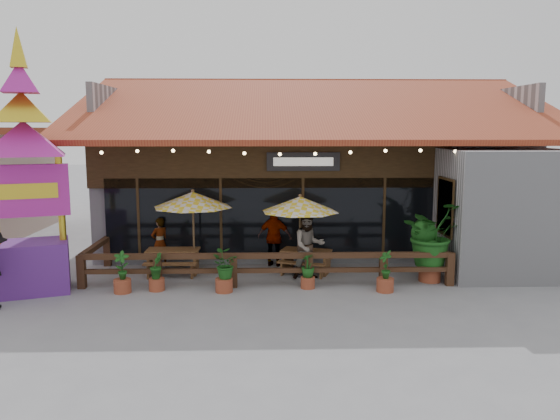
{
  "coord_description": "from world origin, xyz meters",
  "views": [
    {
      "loc": [
        -1.65,
        -14.6,
        4.18
      ],
      "look_at": [
        -1.21,
        1.5,
        1.77
      ],
      "focal_mm": 35.0,
      "sensor_mm": 36.0,
      "label": 1
    }
  ],
  "objects_px": {
    "umbrella_left": "(193,200)",
    "picnic_table_right": "(306,257)",
    "umbrella_right": "(300,205)",
    "thai_sign_tower": "(24,145)",
    "picnic_table_left": "(173,257)",
    "tropical_plant": "(431,236)"
  },
  "relations": [
    {
      "from": "umbrella_left",
      "to": "picnic_table_right",
      "type": "xyz_separation_m",
      "value": [
        3.27,
        -0.1,
        -1.69
      ]
    },
    {
      "from": "umbrella_left",
      "to": "picnic_table_right",
      "type": "distance_m",
      "value": 3.69
    },
    {
      "from": "umbrella_right",
      "to": "thai_sign_tower",
      "type": "distance_m",
      "value": 7.31
    },
    {
      "from": "picnic_table_left",
      "to": "picnic_table_right",
      "type": "xyz_separation_m",
      "value": [
        3.87,
        0.01,
        -0.03
      ]
    },
    {
      "from": "tropical_plant",
      "to": "picnic_table_left",
      "type": "bearing_deg",
      "value": 172.21
    },
    {
      "from": "umbrella_right",
      "to": "thai_sign_tower",
      "type": "bearing_deg",
      "value": -169.02
    },
    {
      "from": "umbrella_right",
      "to": "tropical_plant",
      "type": "xyz_separation_m",
      "value": [
        3.57,
        -0.66,
        -0.78
      ]
    },
    {
      "from": "thai_sign_tower",
      "to": "tropical_plant",
      "type": "relative_size",
      "value": 3.18
    },
    {
      "from": "umbrella_left",
      "to": "picnic_table_left",
      "type": "relative_size",
      "value": 1.72
    },
    {
      "from": "umbrella_left",
      "to": "umbrella_right",
      "type": "bearing_deg",
      "value": -8.19
    },
    {
      "from": "picnic_table_right",
      "to": "tropical_plant",
      "type": "xyz_separation_m",
      "value": [
        3.36,
        -0.99,
        0.82
      ]
    },
    {
      "from": "umbrella_left",
      "to": "tropical_plant",
      "type": "height_order",
      "value": "umbrella_left"
    },
    {
      "from": "umbrella_left",
      "to": "picnic_table_left",
      "type": "xyz_separation_m",
      "value": [
        -0.59,
        -0.11,
        -1.66
      ]
    },
    {
      "from": "umbrella_left",
      "to": "thai_sign_tower",
      "type": "relative_size",
      "value": 0.37
    },
    {
      "from": "picnic_table_left",
      "to": "umbrella_right",
      "type": "bearing_deg",
      "value": -5.2
    },
    {
      "from": "umbrella_left",
      "to": "picnic_table_right",
      "type": "relative_size",
      "value": 1.5
    },
    {
      "from": "picnic_table_left",
      "to": "tropical_plant",
      "type": "bearing_deg",
      "value": -7.79
    },
    {
      "from": "umbrella_left",
      "to": "thai_sign_tower",
      "type": "bearing_deg",
      "value": -155.35
    },
    {
      "from": "umbrella_left",
      "to": "thai_sign_tower",
      "type": "xyz_separation_m",
      "value": [
        -3.91,
        -1.8,
        1.62
      ]
    },
    {
      "from": "umbrella_right",
      "to": "tropical_plant",
      "type": "height_order",
      "value": "umbrella_right"
    },
    {
      "from": "picnic_table_right",
      "to": "picnic_table_left",
      "type": "bearing_deg",
      "value": -179.92
    },
    {
      "from": "umbrella_left",
      "to": "tropical_plant",
      "type": "bearing_deg",
      "value": -9.39
    }
  ]
}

